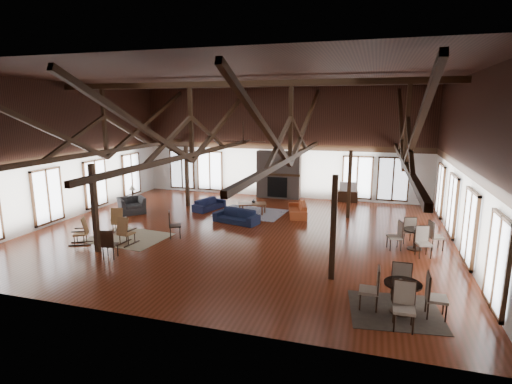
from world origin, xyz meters
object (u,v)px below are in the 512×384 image
(coffee_table, at_px, (252,204))
(sofa_navy_front, at_px, (236,216))
(sofa_orange, at_px, (298,209))
(cafe_table_near, at_px, (402,292))
(armchair, at_px, (132,205))
(tv_console, at_px, (347,196))
(cafe_table_far, at_px, (415,236))
(sofa_navy_left, at_px, (209,204))

(coffee_table, bearing_deg, sofa_navy_front, -117.12)
(sofa_navy_front, bearing_deg, sofa_orange, 54.62)
(cafe_table_near, bearing_deg, sofa_orange, 116.49)
(armchair, height_order, tv_console, armchair)
(coffee_table, distance_m, tv_console, 5.60)
(coffee_table, relative_size, tv_console, 1.26)
(cafe_table_far, xyz_separation_m, tv_console, (-2.81, 6.91, -0.22))
(sofa_navy_left, bearing_deg, cafe_table_near, -117.09)
(sofa_navy_front, xyz_separation_m, cafe_table_far, (7.11, -1.39, 0.21))
(sofa_orange, distance_m, cafe_table_near, 9.16)
(cafe_table_near, height_order, tv_console, cafe_table_near)
(sofa_navy_left, bearing_deg, armchair, 134.85)
(sofa_navy_left, distance_m, armchair, 3.66)
(sofa_orange, bearing_deg, sofa_navy_left, -102.33)
(sofa_navy_left, xyz_separation_m, sofa_orange, (4.38, 0.09, 0.03))
(coffee_table, height_order, tv_console, tv_console)
(sofa_navy_front, distance_m, cafe_table_near, 8.96)
(armchair, xyz_separation_m, cafe_table_far, (12.39, -1.51, 0.13))
(armchair, bearing_deg, sofa_navy_left, -19.24)
(sofa_orange, relative_size, tv_console, 1.74)
(cafe_table_far, bearing_deg, tv_console, 112.14)
(sofa_orange, relative_size, armchair, 1.71)
(coffee_table, xyz_separation_m, armchair, (-5.48, -1.58, -0.06))
(sofa_navy_left, bearing_deg, sofa_navy_front, -115.29)
(sofa_orange, bearing_deg, sofa_navy_front, -63.71)
(sofa_navy_left, bearing_deg, cafe_table_far, -92.80)
(sofa_navy_left, bearing_deg, coffee_table, -76.96)
(sofa_navy_front, xyz_separation_m, armchair, (-5.28, 0.12, 0.09))
(sofa_navy_left, relative_size, coffee_table, 1.25)
(armchair, distance_m, tv_console, 11.00)
(sofa_navy_front, relative_size, sofa_navy_left, 1.11)
(cafe_table_near, xyz_separation_m, tv_console, (-2.11, 11.77, -0.24))
(sofa_navy_front, bearing_deg, cafe_table_far, 3.77)
(tv_console, bearing_deg, armchair, -150.60)
(sofa_orange, height_order, coffee_table, sofa_orange)
(sofa_navy_front, relative_size, tv_console, 1.76)
(coffee_table, distance_m, armchair, 5.71)
(sofa_orange, relative_size, cafe_table_near, 0.99)
(coffee_table, distance_m, cafe_table_far, 7.57)
(armchair, height_order, cafe_table_far, cafe_table_far)
(armchair, xyz_separation_m, tv_console, (9.58, 5.40, -0.09))
(sofa_navy_front, relative_size, coffee_table, 1.39)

